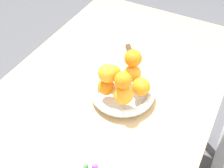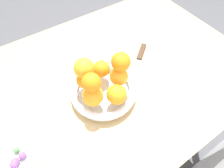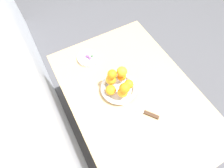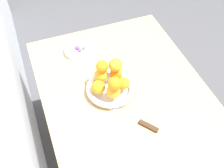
{
  "view_description": "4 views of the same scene",
  "coord_description": "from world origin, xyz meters",
  "px_view_note": "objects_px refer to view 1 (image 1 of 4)",
  "views": [
    {
      "loc": [
        0.68,
        0.35,
        1.48
      ],
      "look_at": [
        0.1,
        0.04,
        0.81
      ],
      "focal_mm": 45.0,
      "sensor_mm": 36.0,
      "label": 1
    },
    {
      "loc": [
        0.22,
        0.35,
        1.27
      ],
      "look_at": [
        0.06,
        0.1,
        0.84
      ],
      "focal_mm": 28.0,
      "sensor_mm": 36.0,
      "label": 2
    },
    {
      "loc": [
        -0.36,
        0.35,
        1.71
      ],
      "look_at": [
        0.09,
        0.1,
        0.82
      ],
      "focal_mm": 28.0,
      "sensor_mm": 36.0,
      "label": 3
    },
    {
      "loc": [
        -0.71,
        0.35,
        1.76
      ],
      "look_at": [
        0.05,
        0.07,
        0.82
      ],
      "focal_mm": 45.0,
      "sensor_mm": 36.0,
      "label": 4
    }
  ],
  "objects_px": {
    "orange_7": "(107,73)",
    "candy_ball_4": "(95,166)",
    "fruit_bowl": "(123,93)",
    "orange_2": "(141,87)",
    "orange_5": "(123,80)",
    "dining_table": "(115,95)",
    "orange_4": "(113,74)",
    "knife": "(133,61)",
    "orange_6": "(133,58)",
    "orange_1": "(123,95)",
    "candy_ball_2": "(86,166)",
    "orange_0": "(106,87)",
    "orange_3": "(132,73)"
  },
  "relations": [
    {
      "from": "orange_6",
      "to": "orange_0",
      "type": "bearing_deg",
      "value": -23.34
    },
    {
      "from": "dining_table",
      "to": "orange_1",
      "type": "xyz_separation_m",
      "value": [
        0.12,
        0.09,
        0.16
      ]
    },
    {
      "from": "orange_7",
      "to": "candy_ball_4",
      "type": "xyz_separation_m",
      "value": [
        0.25,
        0.1,
        -0.1
      ]
    },
    {
      "from": "dining_table",
      "to": "orange_4",
      "type": "bearing_deg",
      "value": 16.82
    },
    {
      "from": "orange_5",
      "to": "candy_ball_4",
      "type": "distance_m",
      "value": 0.27
    },
    {
      "from": "orange_6",
      "to": "fruit_bowl",
      "type": "bearing_deg",
      "value": -3.69
    },
    {
      "from": "fruit_bowl",
      "to": "candy_ball_4",
      "type": "height_order",
      "value": "candy_ball_4"
    },
    {
      "from": "dining_table",
      "to": "orange_2",
      "type": "distance_m",
      "value": 0.21
    },
    {
      "from": "orange_0",
      "to": "knife",
      "type": "xyz_separation_m",
      "value": [
        -0.23,
        -0.0,
        -0.06
      ]
    },
    {
      "from": "orange_7",
      "to": "knife",
      "type": "relative_size",
      "value": 0.28
    },
    {
      "from": "orange_4",
      "to": "orange_7",
      "type": "relative_size",
      "value": 0.94
    },
    {
      "from": "orange_1",
      "to": "candy_ball_2",
      "type": "xyz_separation_m",
      "value": [
        0.25,
        0.01,
        -0.04
      ]
    },
    {
      "from": "orange_7",
      "to": "knife",
      "type": "height_order",
      "value": "orange_7"
    },
    {
      "from": "orange_2",
      "to": "orange_4",
      "type": "xyz_separation_m",
      "value": [
        -0.02,
        -0.11,
        -0.0
      ]
    },
    {
      "from": "fruit_bowl",
      "to": "orange_2",
      "type": "xyz_separation_m",
      "value": [
        -0.01,
        0.06,
        0.05
      ]
    },
    {
      "from": "orange_4",
      "to": "orange_3",
      "type": "bearing_deg",
      "value": 117.17
    },
    {
      "from": "fruit_bowl",
      "to": "knife",
      "type": "relative_size",
      "value": 1.03
    },
    {
      "from": "candy_ball_2",
      "to": "candy_ball_4",
      "type": "height_order",
      "value": "candy_ball_4"
    },
    {
      "from": "knife",
      "to": "orange_2",
      "type": "bearing_deg",
      "value": 31.36
    },
    {
      "from": "orange_4",
      "to": "orange_5",
      "type": "distance_m",
      "value": 0.12
    },
    {
      "from": "orange_6",
      "to": "orange_7",
      "type": "relative_size",
      "value": 0.98
    },
    {
      "from": "orange_1",
      "to": "orange_3",
      "type": "xyz_separation_m",
      "value": [
        -0.11,
        -0.02,
        -0.0
      ]
    },
    {
      "from": "candy_ball_4",
      "to": "orange_6",
      "type": "bearing_deg",
      "value": -170.97
    },
    {
      "from": "dining_table",
      "to": "knife",
      "type": "bearing_deg",
      "value": 170.87
    },
    {
      "from": "candy_ball_2",
      "to": "orange_7",
      "type": "bearing_deg",
      "value": -164.06
    },
    {
      "from": "orange_0",
      "to": "orange_5",
      "type": "height_order",
      "value": "orange_5"
    },
    {
      "from": "orange_4",
      "to": "orange_6",
      "type": "relative_size",
      "value": 0.96
    },
    {
      "from": "orange_7",
      "to": "orange_1",
      "type": "bearing_deg",
      "value": 78.7
    },
    {
      "from": "fruit_bowl",
      "to": "candy_ball_2",
      "type": "distance_m",
      "value": 0.31
    },
    {
      "from": "orange_4",
      "to": "candy_ball_2",
      "type": "xyz_separation_m",
      "value": [
        0.33,
        0.09,
        -0.04
      ]
    },
    {
      "from": "orange_3",
      "to": "orange_7",
      "type": "xyz_separation_m",
      "value": [
        0.1,
        -0.05,
        0.06
      ]
    },
    {
      "from": "orange_1",
      "to": "candy_ball_2",
      "type": "bearing_deg",
      "value": 2.38
    },
    {
      "from": "candy_ball_4",
      "to": "knife",
      "type": "bearing_deg",
      "value": -167.49
    },
    {
      "from": "orange_1",
      "to": "knife",
      "type": "xyz_separation_m",
      "value": [
        -0.24,
        -0.07,
        -0.07
      ]
    },
    {
      "from": "orange_1",
      "to": "orange_3",
      "type": "distance_m",
      "value": 0.11
    },
    {
      "from": "orange_0",
      "to": "orange_1",
      "type": "xyz_separation_m",
      "value": [
        0.01,
        0.07,
        0.0
      ]
    },
    {
      "from": "knife",
      "to": "candy_ball_4",
      "type": "bearing_deg",
      "value": 12.51
    },
    {
      "from": "fruit_bowl",
      "to": "candy_ball_4",
      "type": "xyz_separation_m",
      "value": [
        0.29,
        0.06,
        0.01
      ]
    },
    {
      "from": "orange_1",
      "to": "candy_ball_4",
      "type": "height_order",
      "value": "orange_1"
    },
    {
      "from": "orange_0",
      "to": "candy_ball_2",
      "type": "distance_m",
      "value": 0.28
    },
    {
      "from": "orange_3",
      "to": "knife",
      "type": "xyz_separation_m",
      "value": [
        -0.13,
        -0.05,
        -0.07
      ]
    },
    {
      "from": "orange_2",
      "to": "candy_ball_2",
      "type": "relative_size",
      "value": 3.88
    },
    {
      "from": "dining_table",
      "to": "orange_0",
      "type": "xyz_separation_m",
      "value": [
        0.11,
        0.02,
        0.16
      ]
    },
    {
      "from": "orange_7",
      "to": "orange_3",
      "type": "bearing_deg",
      "value": 153.77
    },
    {
      "from": "fruit_bowl",
      "to": "orange_6",
      "type": "distance_m",
      "value": 0.13
    },
    {
      "from": "orange_1",
      "to": "orange_6",
      "type": "xyz_separation_m",
      "value": [
        -0.12,
        -0.02,
        0.06
      ]
    },
    {
      "from": "dining_table",
      "to": "orange_6",
      "type": "distance_m",
      "value": 0.23
    },
    {
      "from": "candy_ball_2",
      "to": "orange_6",
      "type": "bearing_deg",
      "value": -174.84
    },
    {
      "from": "dining_table",
      "to": "candy_ball_4",
      "type": "xyz_separation_m",
      "value": [
        0.36,
        0.13,
        0.12
      ]
    },
    {
      "from": "orange_6",
      "to": "knife",
      "type": "bearing_deg",
      "value": -157.94
    }
  ]
}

